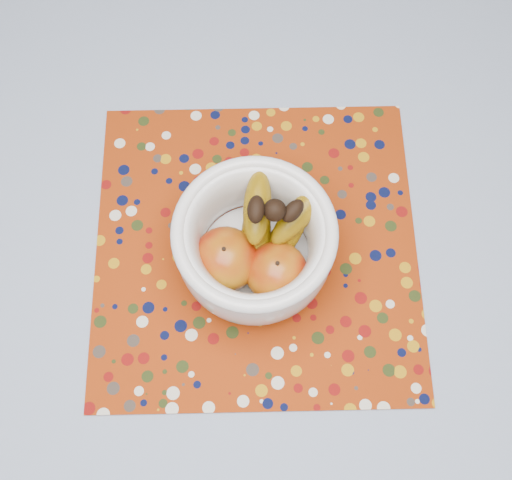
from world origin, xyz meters
TOP-DOWN VIEW (x-y plane):
  - table at (0.00, 0.00)m, footprint 1.20×1.20m
  - tablecloth at (0.00, 0.00)m, footprint 1.32×1.32m
  - placemat at (-0.02, 0.08)m, footprint 0.55×0.55m
  - fruit_bowl at (-0.01, 0.06)m, footprint 0.19×0.19m

SIDE VIEW (x-z plane):
  - table at x=0.00m, z-range 0.30..1.05m
  - tablecloth at x=0.00m, z-range 0.75..0.76m
  - placemat at x=-0.02m, z-range 0.76..0.76m
  - fruit_bowl at x=-0.01m, z-range 0.76..0.91m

